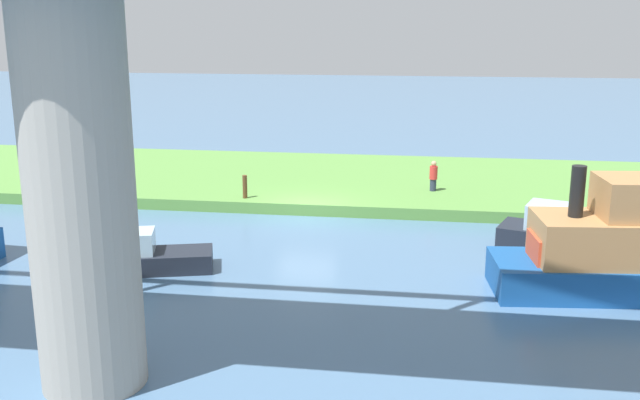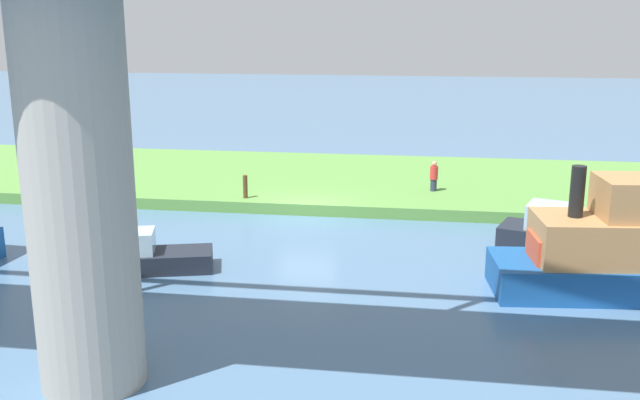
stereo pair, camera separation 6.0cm
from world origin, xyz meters
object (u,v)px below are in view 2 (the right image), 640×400
(person_on_bank, at_px, (434,176))
(mooring_post, at_px, (245,187))
(riverboat_paddlewheel, at_px, (567,235))
(bridge_pylon, at_px, (80,196))
(houseboat_blue, at_px, (145,256))
(motorboat_white, at_px, (634,248))

(person_on_bank, xyz_separation_m, mooring_post, (8.17, 2.61, -0.19))
(person_on_bank, bearing_deg, riverboat_paddlewheel, 125.30)
(bridge_pylon, distance_m, houseboat_blue, 8.54)
(motorboat_white, height_order, houseboat_blue, motorboat_white)
(motorboat_white, xyz_separation_m, riverboat_paddlewheel, (1.17, -3.97, -0.87))
(person_on_bank, distance_m, riverboat_paddlewheel, 8.22)
(bridge_pylon, relative_size, houseboat_blue, 2.01)
(mooring_post, relative_size, motorboat_white, 0.13)
(motorboat_white, bearing_deg, bridge_pylon, 29.28)
(mooring_post, bearing_deg, bridge_pylon, 91.66)
(person_on_bank, height_order, houseboat_blue, person_on_bank)
(bridge_pylon, relative_size, person_on_bank, 6.34)
(person_on_bank, bearing_deg, houseboat_blue, 49.05)
(bridge_pylon, height_order, mooring_post, bridge_pylon)
(bridge_pylon, height_order, person_on_bank, bridge_pylon)
(mooring_post, xyz_separation_m, riverboat_paddlewheel, (-12.91, 4.07, -0.41))
(bridge_pylon, bearing_deg, houseboat_blue, -76.60)
(houseboat_blue, bearing_deg, motorboat_white, -179.05)
(person_on_bank, distance_m, motorboat_white, 12.19)
(person_on_bank, distance_m, mooring_post, 8.58)
(bridge_pylon, bearing_deg, mooring_post, -88.34)
(bridge_pylon, xyz_separation_m, motorboat_white, (-13.62, -7.64, -2.95))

